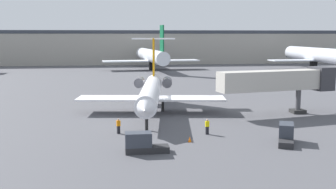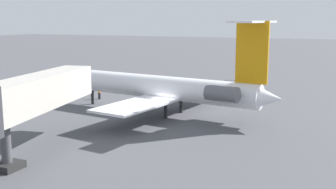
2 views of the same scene
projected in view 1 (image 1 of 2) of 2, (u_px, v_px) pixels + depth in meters
ground_plane at (159, 112)px, 57.19m from camera, size 400.00×400.00×0.10m
regional_jet at (151, 90)px, 56.13m from camera, size 20.69×27.52×10.17m
jet_bridge at (283, 81)px, 54.76m from camera, size 16.90×6.10×6.28m
ground_crew_marshaller at (207, 127)px, 44.07m from camera, size 0.42×0.30×1.69m
ground_crew_loader at (118, 126)px, 44.38m from camera, size 0.46×0.37×1.69m
baggage_tug_lead at (286, 135)px, 40.61m from camera, size 2.87×4.23×1.90m
baggage_tug_trailing at (142, 144)px, 37.19m from camera, size 4.00×1.40×1.90m
traffic_cone_near at (190, 139)px, 40.97m from camera, size 0.36×0.36×0.55m
terminal_building at (130, 47)px, 153.46m from camera, size 163.85×18.50×12.30m
parked_airliner_west_mid at (151, 56)px, 124.79m from camera, size 29.97×35.36×13.27m
parked_airliner_centre at (314, 55)px, 127.93m from camera, size 28.23×33.59×13.77m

